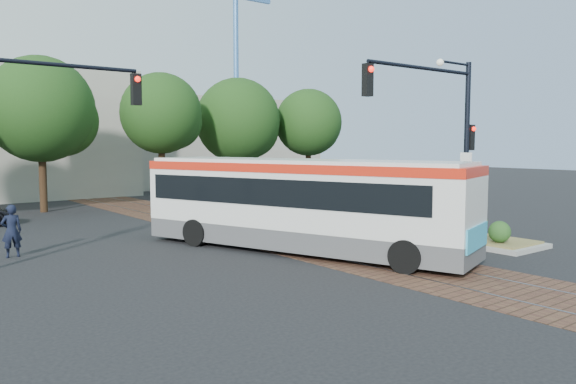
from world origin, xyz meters
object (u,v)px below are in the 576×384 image
object	(u,v)px
traffic_island	(462,231)
signal_pole_left	(18,127)
city_bus	(299,200)
signal_pole_main	(446,121)
officer	(11,231)

from	to	relation	value
traffic_island	signal_pole_left	bearing A→B (deg)	159.64
traffic_island	signal_pole_left	distance (m)	14.50
city_bus	signal_pole_main	world-z (taller)	signal_pole_main
city_bus	signal_pole_main	bearing A→B (deg)	-40.78
city_bus	traffic_island	distance (m)	6.23
city_bus	signal_pole_left	distance (m)	8.28
city_bus	traffic_island	size ratio (longest dim) A/B	2.12
traffic_island	officer	distance (m)	14.69
signal_pole_main	officer	distance (m)	14.20
signal_pole_left	officer	xyz separation A→B (m)	(0.07, 1.71, -3.07)
officer	city_bus	bearing A→B (deg)	150.32
signal_pole_main	signal_pole_left	distance (m)	13.14
city_bus	officer	size ratio (longest dim) A/B	6.90
city_bus	signal_pole_left	xyz separation A→B (m)	(-7.42, 2.91, 2.24)
officer	signal_pole_main	bearing A→B (deg)	154.27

